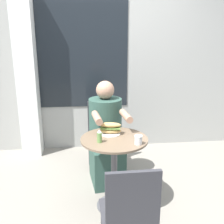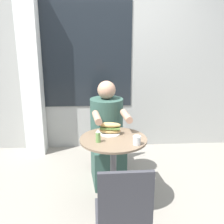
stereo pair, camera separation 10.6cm
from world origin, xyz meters
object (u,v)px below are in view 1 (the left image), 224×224
at_px(diner_chair, 103,129).
at_px(condiment_bottle, 99,136).
at_px(empty_chair_across, 130,212).
at_px(seated_diner, 106,140).
at_px(cafe_table, 114,158).
at_px(drink_cup, 138,140).
at_px(sandwich_on_plate, 110,129).

height_order(diner_chair, condiment_bottle, diner_chair).
bearing_deg(empty_chair_across, seated_diner, 91.39).
relative_size(cafe_table, drink_cup, 9.15).
distance_m(diner_chair, condiment_bottle, 0.99).
bearing_deg(drink_cup, seated_diner, 108.56).
distance_m(seated_diner, empty_chair_across, 1.31).
height_order(diner_chair, sandwich_on_plate, diner_chair).
bearing_deg(cafe_table, condiment_bottle, -149.85).
xyz_separation_m(empty_chair_across, condiment_bottle, (-0.16, 0.71, 0.27)).
bearing_deg(drink_cup, empty_chair_across, -105.88).
height_order(cafe_table, diner_chair, diner_chair).
xyz_separation_m(seated_diner, condiment_bottle, (-0.11, -0.60, 0.28)).
relative_size(empty_chair_across, sandwich_on_plate, 3.97).
relative_size(cafe_table, condiment_bottle, 6.06).
relative_size(diner_chair, seated_diner, 0.73).
xyz_separation_m(sandwich_on_plate, condiment_bottle, (-0.12, -0.20, 0.00)).
distance_m(drink_cup, condiment_bottle, 0.35).
xyz_separation_m(drink_cup, condiment_bottle, (-0.34, 0.08, 0.02)).
distance_m(seated_diner, condiment_bottle, 0.67).
relative_size(sandwich_on_plate, condiment_bottle, 1.81).
bearing_deg(condiment_bottle, drink_cup, -13.34).
xyz_separation_m(cafe_table, seated_diner, (-0.03, 0.51, -0.02)).
distance_m(empty_chair_across, condiment_bottle, 0.78).
xyz_separation_m(sandwich_on_plate, drink_cup, (0.22, -0.28, -0.01)).
bearing_deg(drink_cup, cafe_table, 140.04).
height_order(seated_diner, drink_cup, seated_diner).
relative_size(diner_chair, drink_cup, 10.83).
height_order(cafe_table, seated_diner, seated_diner).
relative_size(cafe_table, diner_chair, 0.84).
relative_size(seated_diner, sandwich_on_plate, 5.42).
distance_m(cafe_table, condiment_bottle, 0.31).
bearing_deg(condiment_bottle, sandwich_on_plate, 59.09).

